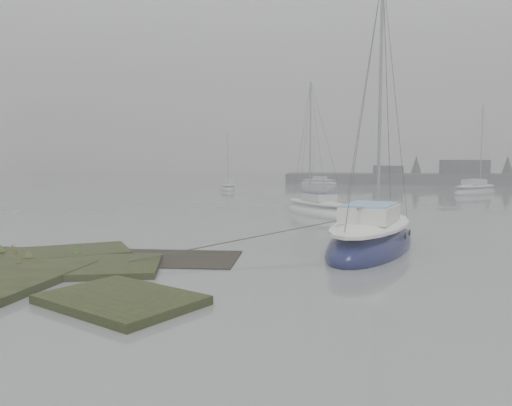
% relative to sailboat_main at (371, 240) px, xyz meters
% --- Properties ---
extents(ground, '(160.00, 160.00, 0.00)m').
position_rel_sailboat_main_xyz_m(ground, '(-6.38, 22.11, -0.35)').
color(ground, slate).
rests_on(ground, ground).
extents(sailboat_main, '(4.45, 8.31, 11.17)m').
position_rel_sailboat_main_xyz_m(sailboat_main, '(0.00, 0.00, 0.00)').
color(sailboat_main, '#12153E').
rests_on(sailboat_main, ground).
extents(sailboat_white, '(5.27, 6.22, 8.75)m').
position_rel_sailboat_main_xyz_m(sailboat_white, '(-2.97, 11.56, -0.07)').
color(sailboat_white, white).
rests_on(sailboat_white, ground).
extents(sailboat_far_a, '(2.94, 5.20, 6.98)m').
position_rel_sailboat_main_xyz_m(sailboat_far_a, '(-14.46, 34.14, -0.13)').
color(sailboat_far_a, silver).
rests_on(sailboat_far_a, ground).
extents(sailboat_far_b, '(5.95, 6.41, 9.31)m').
position_rel_sailboat_main_xyz_m(sailboat_far_b, '(10.68, 32.65, -0.06)').
color(sailboat_far_b, '#B0B6BA').
rests_on(sailboat_far_b, ground).
extents(sailboat_far_c, '(5.24, 2.47, 7.10)m').
position_rel_sailboat_main_xyz_m(sailboat_far_c, '(-5.70, 48.90, -0.13)').
color(sailboat_far_c, silver).
rests_on(sailboat_far_c, ground).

